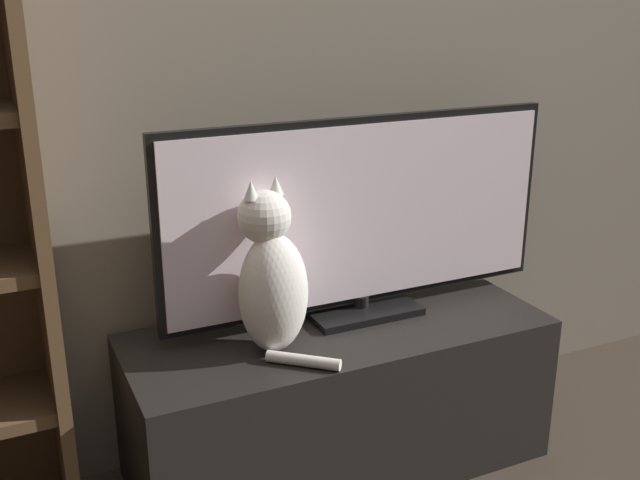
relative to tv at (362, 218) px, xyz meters
name	(u,v)px	position (x,y,z in m)	size (l,w,h in m)	color
tv_stand	(338,398)	(-0.10, -0.07, -0.48)	(1.11, 0.43, 0.41)	black
tv	(362,218)	(0.00, 0.00, 0.00)	(1.10, 0.18, 0.54)	black
cat	(271,279)	(-0.30, -0.10, -0.08)	(0.21, 0.29, 0.43)	silver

